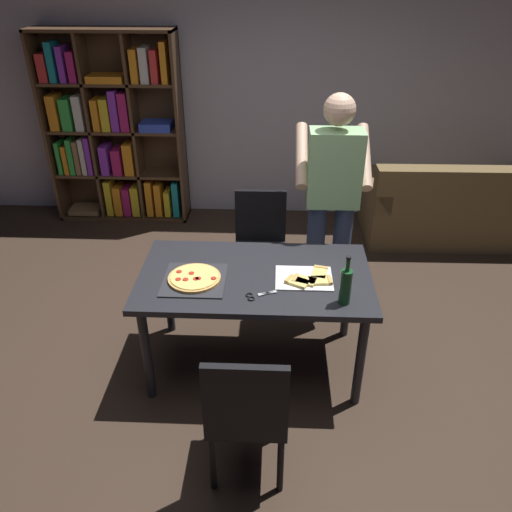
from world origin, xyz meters
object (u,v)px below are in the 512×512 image
object	(u,v)px
dining_table	(255,285)
chair_far_side	(260,239)
couch	(451,210)
kitchen_scissors	(256,295)
wine_bottle	(346,286)
bookshelf	(114,132)
chair_near_camera	(247,409)
pepperoni_pizza_on_tray	(194,279)
person_serving_pizza	(332,197)

from	to	relation	value
dining_table	chair_far_side	distance (m)	0.93
couch	kitchen_scissors	world-z (taller)	couch
chair_far_side	wine_bottle	distance (m)	1.36
dining_table	couch	size ratio (longest dim) A/B	0.88
bookshelf	kitchen_scissors	distance (m)	3.07
chair_near_camera	kitchen_scissors	size ratio (longest dim) A/B	4.55
bookshelf	dining_table	bearing A→B (deg)	-56.33
dining_table	bookshelf	world-z (taller)	bookshelf
chair_near_camera	pepperoni_pizza_on_tray	distance (m)	0.94
chair_near_camera	person_serving_pizza	xyz separation A→B (m)	(0.54, 1.60, 0.49)
person_serving_pizza	kitchen_scissors	bearing A→B (deg)	-118.94
pepperoni_pizza_on_tray	wine_bottle	distance (m)	0.95
chair_near_camera	bookshelf	distance (m)	3.67
chair_far_side	wine_bottle	size ratio (longest dim) A/B	2.85
chair_far_side	person_serving_pizza	bearing A→B (deg)	-22.31
person_serving_pizza	wine_bottle	xyz separation A→B (m)	(0.00, -0.97, -0.13)
dining_table	couch	world-z (taller)	couch
couch	dining_table	bearing A→B (deg)	-133.73
wine_bottle	bookshelf	bearing A→B (deg)	128.63
bookshelf	wine_bottle	size ratio (longest dim) A/B	6.17
chair_far_side	couch	distance (m)	2.19
chair_near_camera	dining_table	bearing A→B (deg)	90.00
chair_near_camera	person_serving_pizza	distance (m)	1.76
chair_near_camera	chair_far_side	xyz separation A→B (m)	(0.00, 1.82, 0.00)
person_serving_pizza	wine_bottle	distance (m)	0.98
chair_far_side	chair_near_camera	bearing A→B (deg)	-90.00
couch	wine_bottle	world-z (taller)	wine_bottle
pepperoni_pizza_on_tray	person_serving_pizza	bearing A→B (deg)	40.44
person_serving_pizza	bookshelf	bearing A→B (deg)	141.56
dining_table	couch	distance (m)	2.77
chair_near_camera	pepperoni_pizza_on_tray	world-z (taller)	chair_near_camera
kitchen_scissors	wine_bottle	bearing A→B (deg)	-4.39
dining_table	chair_near_camera	world-z (taller)	chair_near_camera
couch	bookshelf	size ratio (longest dim) A/B	0.88
chair_near_camera	pepperoni_pizza_on_tray	size ratio (longest dim) A/B	2.29
couch	person_serving_pizza	bearing A→B (deg)	-136.50
chair_near_camera	couch	world-z (taller)	chair_near_camera
person_serving_pizza	couch	bearing A→B (deg)	43.50
dining_table	couch	bearing A→B (deg)	46.27
pepperoni_pizza_on_tray	chair_near_camera	bearing A→B (deg)	-65.23
chair_far_side	person_serving_pizza	distance (m)	0.76
dining_table	bookshelf	distance (m)	2.86
chair_far_side	dining_table	bearing A→B (deg)	-90.00
dining_table	wine_bottle	size ratio (longest dim) A/B	4.75
bookshelf	wine_bottle	bearing A→B (deg)	-51.37
pepperoni_pizza_on_tray	wine_bottle	bearing A→B (deg)	-11.89
chair_far_side	couch	world-z (taller)	chair_far_side
chair_far_side	pepperoni_pizza_on_tray	bearing A→B (deg)	-110.78
couch	kitchen_scissors	distance (m)	2.95
couch	pepperoni_pizza_on_tray	distance (m)	3.12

